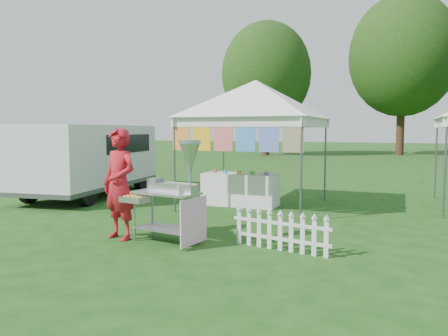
% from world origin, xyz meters
% --- Properties ---
extents(ground, '(120.00, 120.00, 0.00)m').
position_xyz_m(ground, '(0.00, 0.00, 0.00)').
color(ground, '#164513').
rests_on(ground, ground).
extents(canopy_main, '(4.24, 4.24, 3.45)m').
position_xyz_m(canopy_main, '(0.00, 3.49, 2.99)').
color(canopy_main, '#59595E').
rests_on(canopy_main, ground).
extents(tree_left, '(6.40, 6.40, 9.53)m').
position_xyz_m(tree_left, '(-6.00, 24.00, 5.83)').
color(tree_left, '#312112').
rests_on(tree_left, ground).
extents(tree_mid, '(7.60, 7.60, 11.52)m').
position_xyz_m(tree_mid, '(3.00, 28.00, 7.14)').
color(tree_mid, '#312112').
rests_on(tree_mid, ground).
extents(donut_cart, '(1.30, 0.81, 1.67)m').
position_xyz_m(donut_cart, '(-0.08, -0.36, 0.98)').
color(donut_cart, gray).
rests_on(donut_cart, ground).
extents(vendor, '(0.76, 0.59, 1.85)m').
position_xyz_m(vendor, '(-1.08, -0.43, 0.93)').
color(vendor, '#B21521').
rests_on(vendor, ground).
extents(cargo_van, '(2.49, 4.90, 1.95)m').
position_xyz_m(cargo_van, '(-4.76, 3.42, 1.05)').
color(cargo_van, silver).
rests_on(cargo_van, ground).
extents(picket_fence, '(1.60, 0.31, 0.56)m').
position_xyz_m(picket_fence, '(1.59, -0.11, 0.29)').
color(picket_fence, silver).
rests_on(picket_fence, ground).
extents(display_table, '(1.80, 0.70, 0.77)m').
position_xyz_m(display_table, '(-0.35, 3.40, 0.39)').
color(display_table, white).
rests_on(display_table, ground).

